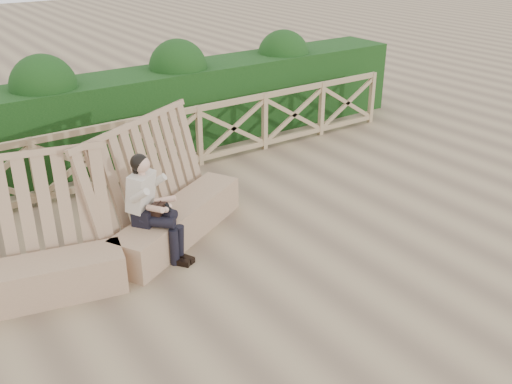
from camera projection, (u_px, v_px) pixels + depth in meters
ground at (288, 261)px, 7.36m from camera, size 60.00×60.00×0.00m
bench at (101, 237)px, 7.12m from camera, size 4.62×1.80×1.62m
woman at (151, 203)px, 7.15m from camera, size 0.68×0.85×1.42m
guardrail at (163, 144)px, 9.72m from camera, size 10.10×0.09×1.10m
hedge at (132, 115)px, 10.52m from camera, size 12.00×1.20×1.50m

